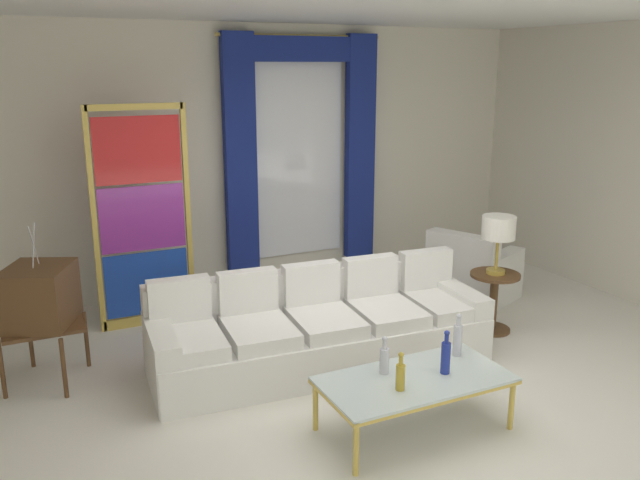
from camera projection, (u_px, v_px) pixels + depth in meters
ground_plane at (375, 390)px, 5.30m from camera, size 16.00×16.00×0.00m
wall_rear at (243, 158)px, 7.58m from camera, size 8.00×0.12×3.00m
ceiling_slab at (332, 4)px, 5.22m from camera, size 8.00×7.60×0.04m
curtained_window at (302, 136)px, 7.65m from camera, size 2.00×0.17×2.70m
couch_white_long at (318, 329)px, 5.74m from camera, size 2.98×1.14×0.86m
coffee_table at (415, 382)px, 4.64m from camera, size 1.35×0.68×0.41m
bottle_blue_decanter at (446, 356)px, 4.67m from camera, size 0.07×0.07×0.33m
bottle_crystal_tall at (400, 375)px, 4.43m from camera, size 0.06×0.06×0.28m
bottle_amber_squat at (458, 338)px, 4.95m from camera, size 0.06×0.06×0.34m
bottle_ruby_flask at (384, 359)px, 4.67m from camera, size 0.07×0.07×0.28m
vintage_tv at (40, 299)px, 5.27m from camera, size 0.70×0.74×1.35m
armchair_white at (472, 275)px, 7.29m from camera, size 1.07×1.06×0.80m
stained_glass_divider at (143, 222)px, 6.40m from camera, size 0.95×0.05×2.20m
peacock_figurine at (212, 310)px, 6.44m from camera, size 0.44×0.60×0.50m
round_side_table at (494, 297)px, 6.40m from camera, size 0.48×0.48×0.59m
table_lamp_brass at (499, 230)px, 6.23m from camera, size 0.32×0.32×0.57m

